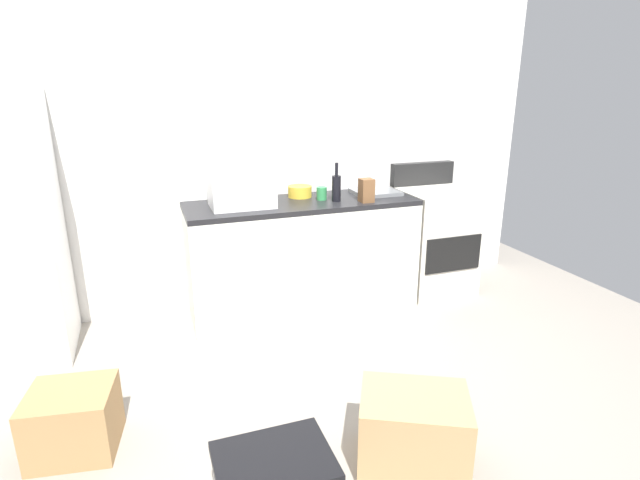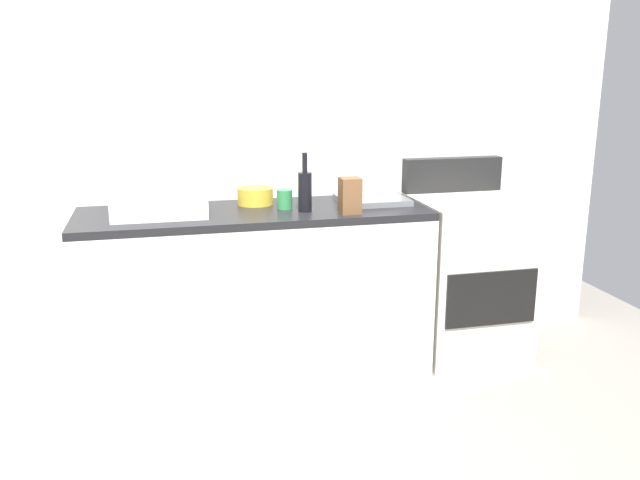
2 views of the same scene
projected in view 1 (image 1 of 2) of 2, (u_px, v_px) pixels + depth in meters
ground_plane at (317, 395)px, 2.97m from camera, size 6.00×6.00×0.00m
wall_back at (252, 146)px, 3.97m from camera, size 5.00×0.10×2.60m
kitchen_counter at (303, 256)px, 4.01m from camera, size 1.80×0.60×0.90m
stove_oven at (433, 238)px, 4.40m from camera, size 0.60×0.61×1.10m
microwave at (241, 188)px, 3.67m from camera, size 0.46×0.34×0.27m
sink_basin at (376, 192)px, 4.12m from camera, size 0.36×0.32×0.03m
wine_bottle at (336, 187)px, 3.84m from camera, size 0.07×0.07×0.30m
coffee_mug at (322, 193)px, 3.90m from camera, size 0.08×0.08×0.10m
knife_block at (366, 190)px, 3.82m from camera, size 0.10×0.10×0.18m
mixing_bowl at (300, 191)px, 4.00m from camera, size 0.19×0.19×0.09m
cardboard_box_large at (73, 421)px, 2.49m from camera, size 0.45×0.42×0.33m
cardboard_box_medium at (413, 430)px, 2.39m from camera, size 0.63×0.57×0.37m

